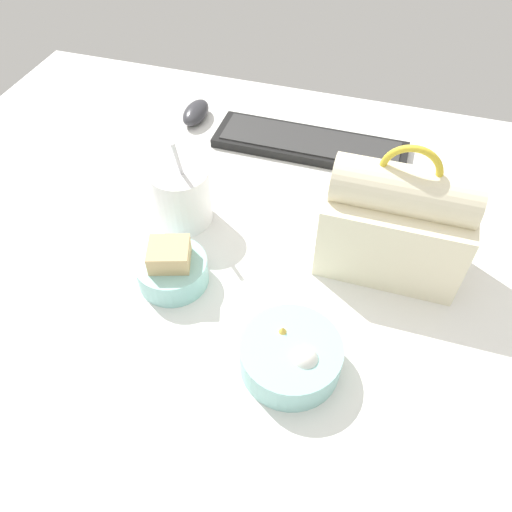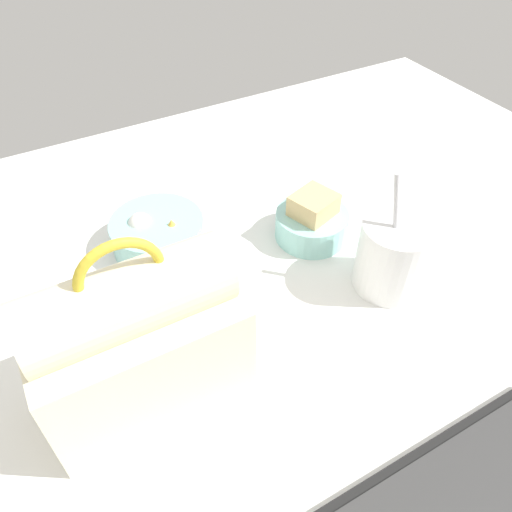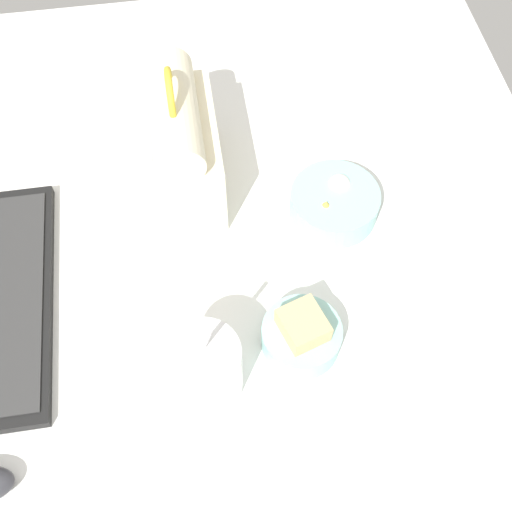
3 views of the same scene
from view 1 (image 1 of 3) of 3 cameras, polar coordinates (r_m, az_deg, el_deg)
The scene contains 7 objects.
desk_surface at distance 83.79cm, azimuth -1.47°, elevation -0.62°, with size 140.00×110.00×2.00cm.
keyboard at distance 105.48cm, azimuth 6.17°, elevation 12.58°, with size 39.26×11.32×2.10cm.
lunch_bag at distance 78.61cm, azimuth 15.64°, elevation 3.63°, with size 21.75×12.36×23.21cm.
soup_cup at distance 86.78cm, azimuth -8.50°, elevation 6.95°, with size 9.92×9.92×17.66cm.
bento_bowl_sandwich at distance 78.78cm, azimuth -9.59°, elevation -1.39°, with size 11.17×11.17×7.76cm.
bento_bowl_snacks at distance 69.20cm, azimuth 3.98°, elevation -11.23°, with size 13.97×13.97×6.16cm.
computer_mouse at distance 114.04cm, azimuth -6.90°, elevation 15.97°, with size 4.86×9.40×3.51cm.
Camera 1 is at (18.26, -51.97, 64.14)cm, focal length 35.00 mm.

